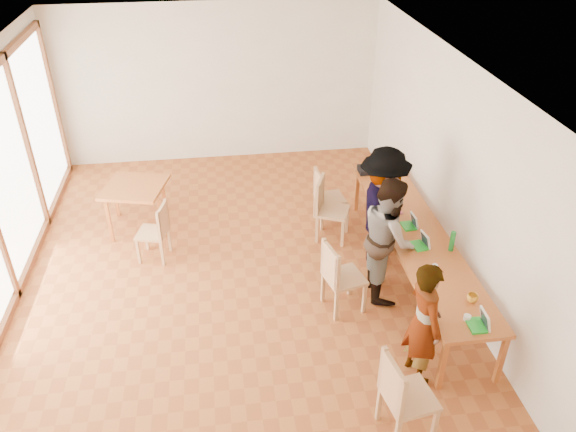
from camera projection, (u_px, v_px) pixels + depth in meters
name	position (u px, v px, depth m)	size (l,w,h in m)	color
ground	(234.00, 278.00, 7.97)	(8.00, 8.00, 0.00)	#A55927
wall_back	(218.00, 84.00, 10.54)	(6.00, 0.10, 3.00)	silver
wall_right	(452.00, 171.00, 7.53)	(0.10, 8.00, 3.00)	silver
ceiling	(221.00, 69.00, 6.37)	(6.00, 8.00, 0.04)	white
communal_table	(417.00, 238.00, 7.60)	(0.80, 4.00, 0.75)	#AD6026
side_table	(135.00, 190.00, 8.78)	(0.90, 0.90, 0.75)	#AD6026
chair_near	(401.00, 390.00, 5.48)	(0.55, 0.55, 0.55)	tan
chair_mid	(337.00, 271.00, 7.11)	(0.57, 0.57, 0.54)	tan
chair_far	(324.00, 192.00, 8.92)	(0.49, 0.49, 0.50)	tan
chair_empty	(326.00, 203.00, 8.56)	(0.61, 0.61, 0.53)	tan
chair_spare	(158.00, 226.00, 8.12)	(0.51, 0.51, 0.48)	tan
person_near	(424.00, 323.00, 6.07)	(0.57, 0.37, 1.56)	gray
person_mid	(388.00, 238.00, 7.31)	(0.84, 0.65, 1.73)	gray
person_far	(382.00, 210.00, 7.78)	(1.20, 0.69, 1.85)	gray
laptop_near	(480.00, 322.00, 6.04)	(0.22, 0.25, 0.20)	green
laptop_mid	(422.00, 243.00, 7.32)	(0.23, 0.26, 0.19)	green
laptop_far	(411.00, 223.00, 7.72)	(0.21, 0.24, 0.19)	green
yellow_mug	(472.00, 298.00, 6.39)	(0.12, 0.12, 0.10)	gold
green_bottle	(452.00, 241.00, 7.20)	(0.07, 0.07, 0.28)	#1A782A
clear_glass	(435.00, 268.00, 6.88)	(0.07, 0.07, 0.09)	silver
condiment_cup	(467.00, 318.00, 6.14)	(0.08, 0.08, 0.06)	white
pink_phone	(400.00, 212.00, 8.06)	(0.05, 0.10, 0.01)	#E3517C
black_pouch	(364.00, 170.00, 9.09)	(0.16, 0.26, 0.09)	black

